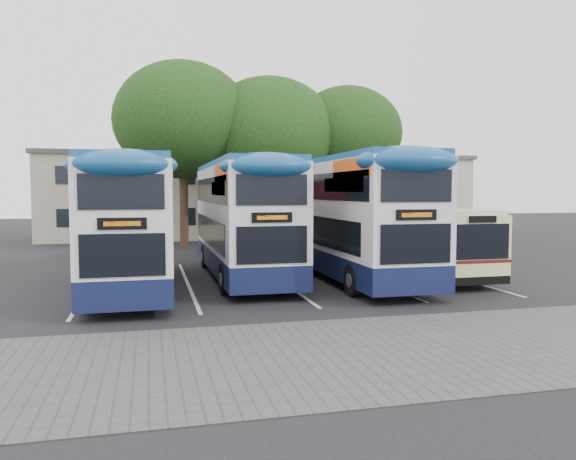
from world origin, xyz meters
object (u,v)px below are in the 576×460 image
Objects in this scene: bus_dd_mid at (242,214)px; bus_dd_right at (349,212)px; bus_dd_left at (129,219)px; lamp_post at (368,167)px; bus_single at (417,236)px; tree_right at (347,134)px; tree_mid at (269,135)px; tree_left at (183,121)px.

bus_dd_right is (4.09, -1.17, 0.09)m from bus_dd_mid.
bus_dd_mid is (4.30, 1.61, 0.04)m from bus_dd_left.
bus_single is (-3.69, -14.63, -3.51)m from lamp_post.
bus_dd_mid is at bearing -126.95° from tree_right.
bus_dd_mid is at bearing 164.04° from bus_dd_right.
tree_mid is 12.56m from bus_dd_mid.
bus_dd_left is at bearing -175.43° from bus_single.
tree_left is 14.18m from bus_dd_left.
lamp_post is 8.15m from tree_mid.
bus_dd_mid is 1.19× the size of bus_single.
lamp_post is at bearing 65.46° from bus_dd_right.
tree_mid is at bearing 179.55° from tree_right.
bus_dd_right is at bearing -65.48° from tree_left.
tree_mid is at bearing -160.49° from lamp_post.
bus_single is at bearing -72.31° from tree_mid.
lamp_post is 21.96m from bus_dd_left.
bus_dd_mid is 0.97× the size of bus_dd_right.
bus_dd_left is at bearing -176.97° from bus_dd_right.
tree_right is at bearing -0.62° from tree_left.
tree_right is (4.97, -0.04, 0.22)m from tree_mid.
bus_dd_mid is 4.26m from bus_dd_right.
bus_dd_right is 1.23× the size of bus_single.
bus_dd_left is at bearing -159.41° from bus_dd_mid.
bus_dd_right is (5.71, -12.52, -4.94)m from tree_left.
bus_dd_left is at bearing -121.11° from tree_mid.
tree_left is at bearing 98.12° from bus_dd_mid.
lamp_post is 17.94m from bus_dd_mid.
tree_mid reaches higher than bus_dd_left.
bus_dd_left is 8.40m from bus_dd_right.
bus_dd_left is (-15.29, -15.56, -2.59)m from lamp_post.
bus_single is at bearing -53.46° from tree_left.
bus_dd_left is (-2.68, -12.97, -5.06)m from tree_left.
tree_left is at bearing 179.38° from tree_right.
tree_mid is at bearing -0.80° from tree_left.
bus_dd_mid reaches higher than bus_single.
tree_left is at bearing 78.34° from bus_dd_left.
tree_right is 0.90× the size of bus_dd_mid.
bus_dd_left is at bearing -134.77° from tree_right.
tree_left reaches higher than lamp_post.
lamp_post is at bearing 51.75° from bus_dd_mid.
tree_mid is at bearing 72.84° from bus_dd_mid.
bus_dd_mid is (-8.46, -11.24, -4.51)m from tree_right.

